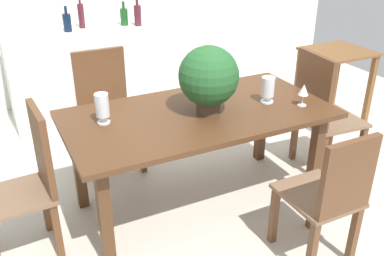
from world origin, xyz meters
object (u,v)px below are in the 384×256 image
object	(u,v)px
wine_bottle_amber	(124,16)
side_table	(336,70)
dining_table	(198,124)
chair_far_left	(106,104)
crystal_vase_left	(268,88)
chair_head_end	(30,180)
kitchen_counter	(102,70)
chair_foot_end	(321,109)
wine_bottle_dark	(81,15)
flower_centerpiece	(209,77)
wine_bottle_clear	(138,15)
chair_near_right	(330,195)
wine_glass	(304,91)
wine_bottle_green	(67,22)
crystal_vase_center_near	(102,106)

from	to	relation	value
wine_bottle_amber	side_table	bearing A→B (deg)	-35.43
dining_table	side_table	xyz separation A→B (m)	(1.87, 0.64, -0.08)
chair_far_left	crystal_vase_left	xyz separation A→B (m)	(0.94, -0.98, 0.32)
chair_head_end	kitchen_counter	xyz separation A→B (m)	(1.00, 1.97, -0.05)
chair_foot_end	wine_bottle_dark	size ratio (longest dim) A/B	3.17
flower_centerpiece	wine_bottle_clear	xyz separation A→B (m)	(0.17, 1.86, 0.05)
chair_near_right	crystal_vase_left	world-z (taller)	crystal_vase_left
wine_glass	wine_bottle_amber	xyz separation A→B (m)	(-0.60, 2.12, 0.17)
wine_bottle_green	wine_bottle_amber	bearing A→B (deg)	1.39
side_table	wine_bottle_green	bearing A→B (deg)	152.12
kitchen_counter	wine_bottle_clear	world-z (taller)	wine_bottle_clear
side_table	chair_foot_end	bearing A→B (deg)	-139.22
wine_bottle_clear	side_table	xyz separation A→B (m)	(1.64, -1.17, -0.48)
wine_glass	wine_bottle_amber	world-z (taller)	wine_bottle_amber
kitchen_counter	wine_bottle_clear	xyz separation A→B (m)	(0.38, -0.16, 0.59)
kitchen_counter	crystal_vase_center_near	bearing A→B (deg)	-104.59
crystal_vase_left	wine_bottle_amber	size ratio (longest dim) A/B	0.80
chair_far_left	side_table	world-z (taller)	chair_far_left
chair_head_end	crystal_vase_left	size ratio (longest dim) A/B	5.13
crystal_vase_center_near	chair_foot_end	bearing A→B (deg)	-3.41
flower_centerpiece	crystal_vase_center_near	xyz separation A→B (m)	(-0.69, 0.16, -0.14)
wine_glass	wine_bottle_clear	distance (m)	2.11
dining_table	wine_bottle_green	distance (m)	1.98
chair_near_right	flower_centerpiece	size ratio (longest dim) A/B	1.96
chair_far_left	wine_bottle_green	world-z (taller)	wine_bottle_green
crystal_vase_left	wine_bottle_dark	distance (m)	2.21
dining_table	crystal_vase_left	distance (m)	0.56
dining_table	kitchen_counter	world-z (taller)	kitchen_counter
chair_far_left	wine_bottle_clear	xyz separation A→B (m)	(0.64, 0.90, 0.52)
chair_far_left	wine_glass	bearing A→B (deg)	-45.09
flower_centerpiece	crystal_vase_left	xyz separation A→B (m)	(0.47, -0.03, -0.15)
crystal_vase_left	side_table	world-z (taller)	crystal_vase_left
dining_table	flower_centerpiece	distance (m)	0.35
wine_bottle_dark	crystal_vase_left	bearing A→B (deg)	-67.78
wine_bottle_clear	crystal_vase_left	bearing A→B (deg)	-81.11
chair_head_end	chair_near_right	bearing A→B (deg)	56.62
chair_foot_end	wine_glass	distance (m)	0.57
flower_centerpiece	crystal_vase_center_near	bearing A→B (deg)	167.26
flower_centerpiece	chair_near_right	bearing A→B (deg)	-67.07
kitchen_counter	wine_bottle_dark	distance (m)	0.62
chair_foot_end	chair_near_right	bearing A→B (deg)	145.60
kitchen_counter	wine_bottle_green	world-z (taller)	wine_bottle_green
chair_foot_end	crystal_vase_center_near	bearing A→B (deg)	90.69
chair_far_left	crystal_vase_center_near	size ratio (longest dim) A/B	4.83
crystal_vase_center_near	kitchen_counter	xyz separation A→B (m)	(0.49, 1.86, -0.40)
kitchen_counter	side_table	size ratio (longest dim) A/B	2.41
wine_bottle_clear	chair_head_end	bearing A→B (deg)	-127.22
crystal_vase_left	wine_glass	size ratio (longest dim) A/B	1.20
chair_head_end	side_table	world-z (taller)	chair_head_end
chair_far_left	chair_foot_end	bearing A→B (deg)	-30.08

